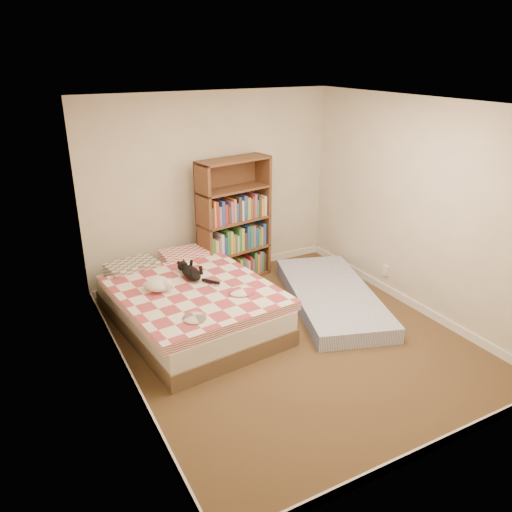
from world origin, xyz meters
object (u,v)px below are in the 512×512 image
bed (189,302)px  white_dog (159,284)px  floor_mattress (332,296)px  bookshelf (234,237)px  black_cat (191,272)px

bed → white_dog: 0.48m
bed → floor_mattress: 1.80m
bed → floor_mattress: bearing=-18.7°
bookshelf → floor_mattress: bearing=-70.1°
floor_mattress → black_cat: size_ratio=3.20×
bookshelf → white_dog: size_ratio=5.28×
floor_mattress → white_dog: size_ratio=6.65×
bookshelf → black_cat: 1.20m
bed → white_dog: (-0.34, -0.04, 0.33)m
black_cat → white_dog: (-0.43, -0.16, 0.01)m
floor_mattress → black_cat: 1.81m
bookshelf → white_dog: bookshelf is taller
bookshelf → floor_mattress: 1.56m
bed → black_cat: (0.09, 0.12, 0.32)m
bed → white_dog: size_ratio=7.21×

